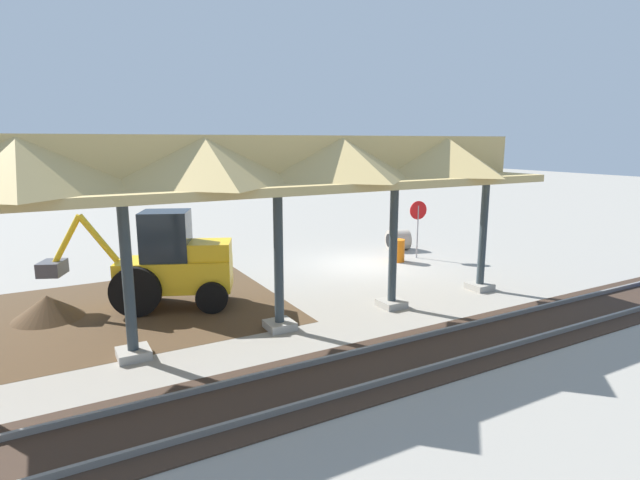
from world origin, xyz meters
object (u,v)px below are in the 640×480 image
object	(u,v)px
concrete_pipe	(398,240)
backhoe	(170,265)
stop_sign	(418,217)
traffic_barrel	(398,251)

from	to	relation	value
concrete_pipe	backhoe	bearing A→B (deg)	15.64
stop_sign	backhoe	distance (m)	10.40
traffic_barrel	backhoe	bearing A→B (deg)	7.57
stop_sign	concrete_pipe	size ratio (longest dim) A/B	2.14
stop_sign	traffic_barrel	xyz separation A→B (m)	(1.10, 0.13, -1.26)
stop_sign	traffic_barrel	bearing A→B (deg)	6.60
traffic_barrel	stop_sign	bearing A→B (deg)	-173.40
backhoe	concrete_pipe	bearing A→B (deg)	-164.36
concrete_pipe	traffic_barrel	bearing A→B (deg)	51.63
stop_sign	concrete_pipe	bearing A→B (deg)	-99.95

